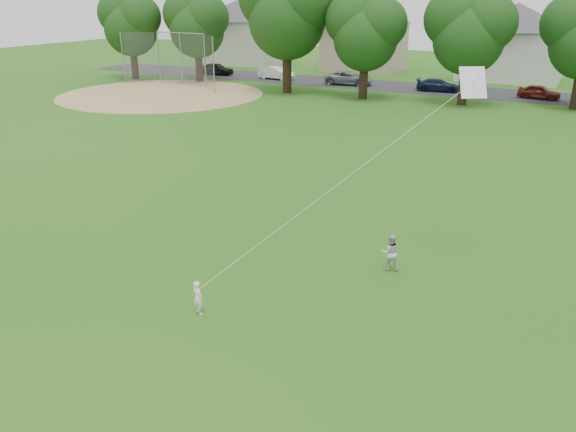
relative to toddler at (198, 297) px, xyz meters
The scene contains 10 objects.
ground 1.44m from the toddler, 22.52° to the left, with size 160.00×160.00×0.00m, color #1E5B14.
street 42.54m from the toddler, 88.32° to the left, with size 90.00×7.00×0.01m, color #2D2D30.
dirt_infield 37.76m from the toddler, 130.96° to the left, with size 18.00×18.00×0.02m, color #9E7F51.
toddler is the anchor object (origin of this frame).
older_boy 6.34m from the toddler, 52.37° to the left, with size 0.60×0.47×1.23m, color beige.
kite 5.18m from the toddler, 51.34° to the left, with size 3.30×3.90×10.14m.
baseball_backstop 42.69m from the toddler, 128.53° to the left, with size 11.12×2.66×4.87m.
tree_row 36.58m from the toddler, 85.70° to the left, with size 79.47×9.88×11.00m.
parked_cars 41.82m from the toddler, 83.10° to the left, with size 71.57×2.74×1.29m.
house_row 52.73m from the toddler, 88.29° to the left, with size 76.83×14.05×10.14m.
Camera 1 is at (7.22, -11.36, 8.26)m, focal length 35.00 mm.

